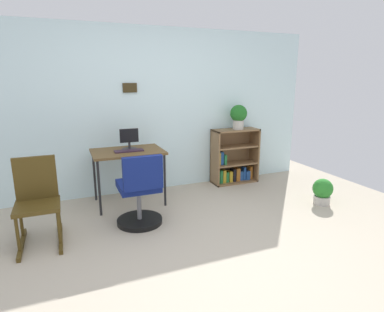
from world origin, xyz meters
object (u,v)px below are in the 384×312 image
keyboard (129,151)px  bookshelf_low (233,159)px  office_chair (140,195)px  desk (128,155)px  rocking_chair (37,200)px  monitor (129,140)px  potted_plant_floor (323,191)px  potted_plant_on_shelf (239,115)px

keyboard → bookshelf_low: bookshelf_low is taller
keyboard → office_chair: size_ratio=0.43×
desk → keyboard: size_ratio=2.48×
office_chair → rocking_chair: 1.04m
monitor → office_chair: bearing=-94.4°
potted_plant_floor → rocking_chair: bearing=174.2°
keyboard → monitor: bearing=74.2°
desk → potted_plant_on_shelf: size_ratio=2.40×
bookshelf_low → desk: bearing=-171.0°
desk → potted_plant_floor: 2.60m
rocking_chair → potted_plant_floor: size_ratio=2.51×
potted_plant_floor → bookshelf_low: bearing=116.3°
office_chair → rocking_chair: (-1.03, 0.06, 0.08)m
keyboard → rocking_chair: (-1.06, -0.60, -0.29)m
keyboard → rocking_chair: 1.25m
monitor → rocking_chair: size_ratio=0.32×
desk → rocking_chair: size_ratio=1.04×
rocking_chair → bookshelf_low: rocking_chair is taller
potted_plant_on_shelf → potted_plant_floor: 1.63m
office_chair → potted_plant_floor: bearing=-7.0°
desk → monitor: bearing=52.4°
bookshelf_low → potted_plant_on_shelf: (0.05, -0.05, 0.70)m
monitor → office_chair: size_ratio=0.32×
desk → potted_plant_floor: (2.35, -1.01, -0.48)m
monitor → potted_plant_floor: size_ratio=0.80×
desk → potted_plant_floor: desk is taller
rocking_chair → bookshelf_low: bearing=18.7°
desk → bookshelf_low: size_ratio=1.05×
monitor → rocking_chair: (-1.09, -0.71, -0.40)m
desk → bookshelf_low: bearing=9.0°
keyboard → office_chair: (-0.03, -0.66, -0.37)m
office_chair → bookshelf_low: bookshelf_low is taller
monitor → bookshelf_low: (1.68, 0.22, -0.47)m
monitor → potted_plant_on_shelf: 1.75m
keyboard → office_chair: office_chair is taller
office_chair → rocking_chair: bearing=176.8°
desk → potted_plant_on_shelf: bearing=7.1°
keyboard → office_chair: 0.76m
potted_plant_on_shelf → monitor: bearing=-174.3°
desk → bookshelf_low: 1.76m
potted_plant_on_shelf → desk: bearing=-172.9°
office_chair → bookshelf_low: 2.00m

